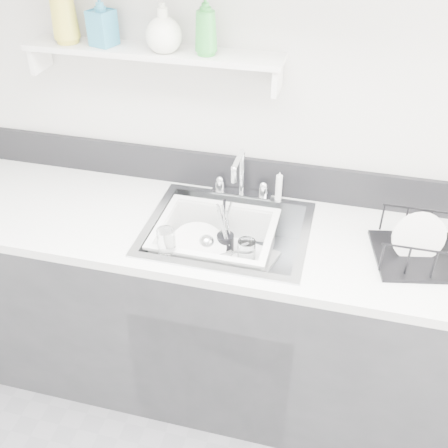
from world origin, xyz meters
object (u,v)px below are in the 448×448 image
(sink, at_px, (227,247))
(dish_rack, at_px, (432,243))
(wash_tub, at_px, (215,245))
(counter_run, at_px, (227,312))

(sink, distance_m, dish_rack, 0.77)
(wash_tub, bearing_deg, dish_rack, 1.42)
(wash_tub, distance_m, dish_rack, 0.81)
(counter_run, height_order, wash_tub, wash_tub)
(counter_run, height_order, sink, sink)
(counter_run, bearing_deg, wash_tub, -165.56)
(counter_run, relative_size, dish_rack, 8.31)
(sink, bearing_deg, counter_run, 0.00)
(sink, xyz_separation_m, wash_tub, (-0.05, -0.01, 0.01))
(counter_run, bearing_deg, sink, 0.00)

